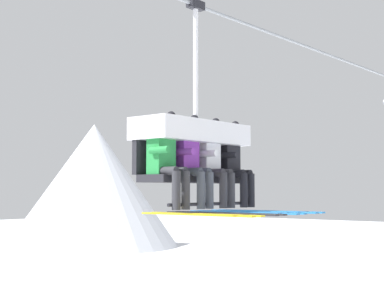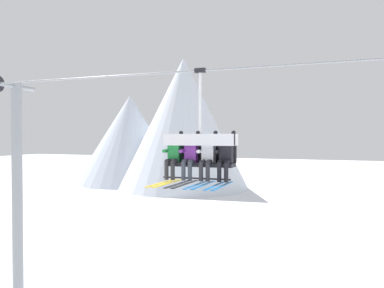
% 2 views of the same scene
% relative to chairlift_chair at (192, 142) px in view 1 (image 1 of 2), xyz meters
% --- Properties ---
extents(mountain_peak_east, '(17.82, 17.82, 12.84)m').
position_rel_chairlift_chair_xyz_m(mountain_peak_east, '(34.32, 42.80, -0.03)').
color(mountain_peak_east, white).
rests_on(mountain_peak_east, ground_plane).
extents(lift_cable, '(19.52, 0.05, 0.05)m').
position_rel_chairlift_chair_xyz_m(lift_cable, '(1.77, -0.07, 1.93)').
color(lift_cable, gray).
extents(chairlift_chair, '(1.84, 0.74, 2.86)m').
position_rel_chairlift_chair_xyz_m(chairlift_chair, '(0.00, 0.00, 0.00)').
color(chairlift_chair, '#232328').
extents(skier_green, '(0.48, 1.70, 1.34)m').
position_rel_chairlift_chair_xyz_m(skier_green, '(-0.71, -0.21, -0.29)').
color(skier_green, '#23843D').
extents(skier_purple, '(0.48, 1.70, 1.34)m').
position_rel_chairlift_chair_xyz_m(skier_purple, '(-0.23, -0.21, -0.29)').
color(skier_purple, purple).
extents(skier_white, '(0.48, 1.70, 1.34)m').
position_rel_chairlift_chair_xyz_m(skier_white, '(0.24, -0.21, -0.29)').
color(skier_white, silver).
extents(skier_black, '(0.48, 1.70, 1.34)m').
position_rel_chairlift_chair_xyz_m(skier_black, '(0.72, -0.21, -0.29)').
color(skier_black, black).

